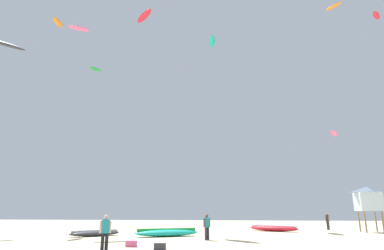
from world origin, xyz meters
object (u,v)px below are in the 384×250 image
Objects in this scene: kite_grounded_near at (274,228)px; kite_aloft_2 at (144,16)px; kite_aloft_4 at (333,7)px; kite_grounded_mid at (95,233)px; kite_aloft_5 at (95,69)px; person_midground at (328,220)px; lifeguard_tower at (368,198)px; kite_aloft_1 at (376,15)px; kite_aloft_6 at (212,41)px; person_foreground at (105,230)px; kite_aloft_0 at (4,44)px; kite_aloft_7 at (334,133)px; gear_bag at (131,244)px; person_left at (207,225)px; cooler_box at (160,246)px; kite_aloft_8 at (58,22)px; kite_aloft_3 at (79,28)px; kite_grounded_far at (167,233)px.

kite_aloft_2 is (-13.94, 0.69, 24.85)m from kite_grounded_near.
kite_grounded_near is 29.98m from kite_aloft_4.
kite_grounded_mid is 1.59× the size of kite_aloft_5.
lifeguard_tower is at bearing -78.40° from person_midground.
kite_aloft_1 is 20.73m from kite_aloft_6.
lifeguard_tower is 46.56m from kite_aloft_5.
person_foreground is 30.57m from kite_aloft_2.
kite_aloft_4 is (4.14, 2.42, 26.93)m from person_midground.
person_midground is at bearing 13.01° from kite_aloft_0.
gear_bag is at bearing -122.54° from kite_aloft_7.
gear_bag is 30.02m from kite_aloft_2.
kite_aloft_6 is at bearing 161.08° from kite_aloft_1.
kite_aloft_5 is at bearing 178.64° from person_left.
kite_grounded_mid is 38.67m from kite_aloft_5.
kite_aloft_7 is at bearing 80.38° from kite_aloft_4.
kite_aloft_5 is (-33.38, 13.93, 25.36)m from person_midground.
kite_aloft_7 is (19.81, 35.13, 13.58)m from cooler_box.
kite_aloft_4 is at bearing 8.16° from kite_aloft_8.
kite_aloft_5 is (-37.51, 11.51, -1.57)m from kite_aloft_4.
kite_aloft_8 is at bearing 147.42° from kite_aloft_3.
kite_aloft_0 is at bearing -148.53° from kite_aloft_6.
kite_aloft_5 is 0.57× the size of kite_aloft_7.
kite_aloft_4 is (38.03, 10.25, 8.48)m from kite_aloft_0.
kite_aloft_7 is (6.32, 15.28, 12.74)m from person_midground.
kite_aloft_0 is at bearing -161.38° from kite_aloft_3.
kite_aloft_3 is 5.93m from kite_aloft_8.
person_left reaches higher than cooler_box.
kite_aloft_3 is (-6.89, -2.79, -2.88)m from kite_aloft_2.
person_left is 0.41× the size of kite_aloft_0.
person_left is 0.34× the size of kite_grounded_near.
person_left is 0.50× the size of kite_aloft_2.
kite_aloft_0 reaches higher than kite_grounded_far.
kite_aloft_4 is at bearing 47.27° from gear_bag.
gear_bag is (-0.46, -7.55, -0.13)m from kite_grounded_far.
kite_aloft_0 is at bearing -173.67° from lifeguard_tower.
kite_grounded_far is 25.62m from kite_aloft_3.
person_left is 33.09m from kite_aloft_8.
kite_aloft_6 is (-6.06, 8.89, 25.40)m from kite_grounded_near.
cooler_box is 47.14m from kite_aloft_5.
kite_aloft_2 is 11.27m from kite_aloft_8.
kite_aloft_1 reaches higher than cooler_box.
kite_aloft_1 is (21.00, 18.70, 23.83)m from cooler_box.
person_left is (-11.57, -13.95, -0.01)m from person_midground.
person_midground is 24.19m from gear_bag.
kite_aloft_2 reaches higher than gear_bag.
gear_bag is 39.94m from kite_aloft_4.
person_foreground reaches higher than kite_grounded_mid.
person_midground reaches higher than cooler_box.
person_left is 0.51× the size of kite_aloft_6.
person_foreground is 0.34× the size of kite_grounded_far.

